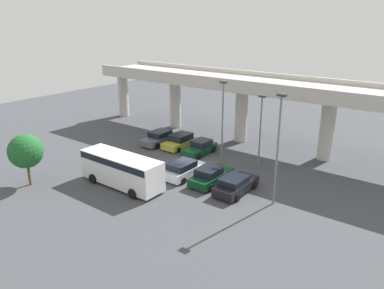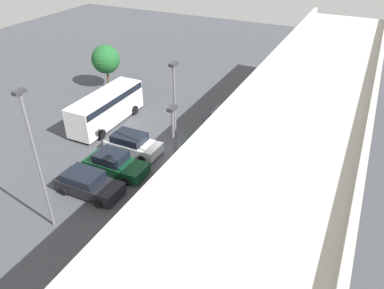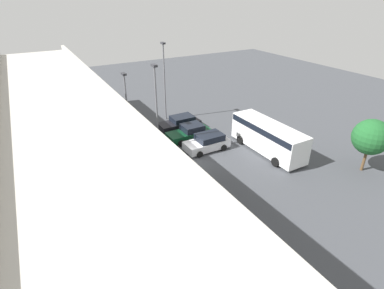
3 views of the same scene
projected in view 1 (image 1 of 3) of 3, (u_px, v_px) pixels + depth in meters
The scene contains 14 objects.
ground_plane at pixel (190, 165), 38.34m from camera, with size 88.07×88.07×0.00m, color #424449.
highway_overpass at pixel (242, 90), 43.94m from camera, with size 42.58×7.25×8.07m.
parked_car_0 at pixel (159, 138), 44.70m from camera, with size 2.26×4.83×1.57m.
parked_car_1 at pixel (180, 141), 43.46m from camera, with size 2.25×4.33×1.58m.
parked_car_2 at pixel (200, 148), 41.40m from camera, with size 2.09×4.52×1.53m.
parked_car_3 at pixel (183, 169), 35.40m from camera, with size 2.26×4.47×1.59m.
parked_car_4 at pixel (211, 176), 34.05m from camera, with size 2.26×4.73×1.59m.
parked_car_5 at pixel (236, 185), 32.27m from camera, with size 2.26×4.70×1.53m.
shuttle_bus at pixel (121, 168), 33.26m from camera, with size 8.26×2.76×2.87m.
lamp_post_near_aisle at pixel (278, 143), 28.86m from camera, with size 0.70×0.35×9.06m.
lamp_post_mid_lot at pixel (260, 126), 36.37m from camera, with size 0.70×0.35×7.41m.
lamp_post_by_overpass at pixel (223, 118), 36.80m from camera, with size 0.70×0.35×8.63m.
tree_front_left at pixel (26, 151), 32.93m from camera, with size 3.03×3.03×4.74m.
traffic_cone at pixel (203, 189), 32.41m from camera, with size 0.44×0.44×0.70m.
Camera 1 is at (21.68, -28.21, 14.45)m, focal length 35.00 mm.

